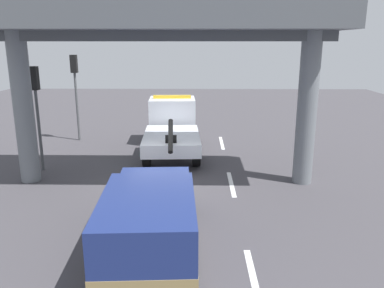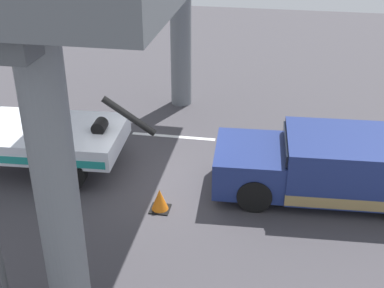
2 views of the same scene
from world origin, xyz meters
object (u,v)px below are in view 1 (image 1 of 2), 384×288
(tow_truck_white, at_px, (172,125))
(traffic_light_mid, at_px, (75,79))
(traffic_light_far, at_px, (36,96))
(traffic_cone_orange, at_px, (124,181))
(towed_van_green, at_px, (150,218))

(tow_truck_white, height_order, traffic_light_mid, traffic_light_mid)
(traffic_light_far, height_order, traffic_cone_orange, traffic_light_far)
(tow_truck_white, bearing_deg, traffic_cone_orange, 165.12)
(towed_van_green, bearing_deg, traffic_light_far, 40.41)
(traffic_cone_orange, bearing_deg, traffic_light_far, 61.55)
(traffic_cone_orange, bearing_deg, tow_truck_white, -14.88)
(traffic_light_far, bearing_deg, towed_van_green, -139.59)
(traffic_light_far, xyz_separation_m, traffic_light_mid, (5.00, -0.00, 0.19))
(traffic_cone_orange, bearing_deg, towed_van_green, -160.30)
(towed_van_green, xyz_separation_m, traffic_cone_orange, (4.03, 1.44, -0.51))
(tow_truck_white, xyz_separation_m, traffic_cone_orange, (-5.26, 1.40, -0.94))
(traffic_light_far, bearing_deg, traffic_light_mid, -0.00)
(tow_truck_white, bearing_deg, towed_van_green, -179.72)
(traffic_light_mid, xyz_separation_m, traffic_cone_orange, (-7.00, -3.69, -2.98))
(towed_van_green, bearing_deg, tow_truck_white, 0.28)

